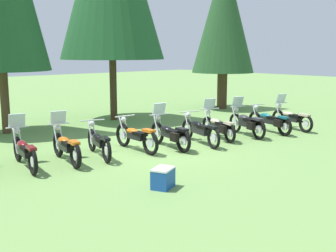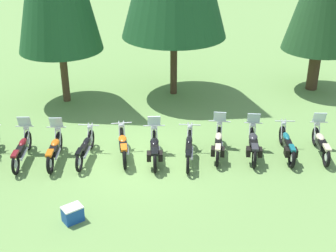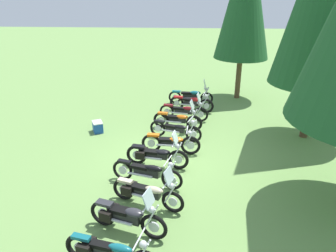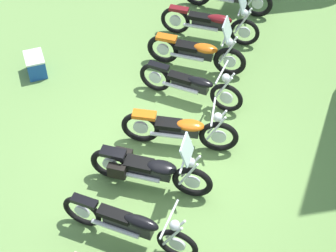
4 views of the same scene
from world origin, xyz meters
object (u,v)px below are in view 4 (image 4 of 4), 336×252
object	(u,v)px
motorcycle_4	(191,85)
motorcycle_5	(180,129)
motorcycle_2	(211,23)
motorcycle_3	(197,52)
picnic_cooler	(36,65)
motorcycle_7	(130,225)
motorcycle_6	(149,169)

from	to	relation	value
motorcycle_4	motorcycle_5	xyz separation A→B (m)	(1.27, -0.12, 0.02)
motorcycle_2	motorcycle_3	world-z (taller)	motorcycle_3
motorcycle_2	motorcycle_5	xyz separation A→B (m)	(3.36, -0.44, -0.01)
motorcycle_5	picnic_cooler	size ratio (longest dim) A/B	3.42
motorcycle_3	picnic_cooler	xyz separation A→B (m)	(0.49, -3.45, -0.22)
motorcycle_3	motorcycle_7	size ratio (longest dim) A/B	0.94
motorcycle_5	motorcycle_6	xyz separation A→B (m)	(1.01, -0.46, 0.01)
motorcycle_2	picnic_cooler	distance (m)	4.03
motorcycle_2	picnic_cooler	xyz separation A→B (m)	(1.56, -3.71, -0.23)
motorcycle_2	motorcycle_6	distance (m)	4.46
motorcycle_6	motorcycle_7	distance (m)	1.16
motorcycle_4	motorcycle_7	xyz separation A→B (m)	(3.42, -0.76, 0.02)
motorcycle_5	motorcycle_7	distance (m)	2.25
motorcycle_3	motorcycle_6	world-z (taller)	motorcycle_6
motorcycle_7	motorcycle_4	bearing A→B (deg)	93.57
motorcycle_6	motorcycle_7	size ratio (longest dim) A/B	0.96
motorcycle_2	motorcycle_7	distance (m)	5.62
motorcycle_3	motorcycle_2	bearing A→B (deg)	87.65
motorcycle_5	motorcycle_6	size ratio (longest dim) A/B	1.00
motorcycle_3	picnic_cooler	world-z (taller)	motorcycle_3
motorcycle_4	motorcycle_6	bearing A→B (deg)	-86.88
motorcycle_7	picnic_cooler	bearing A→B (deg)	139.70
motorcycle_5	motorcycle_7	size ratio (longest dim) A/B	0.96
motorcycle_6	motorcycle_4	bearing A→B (deg)	85.28
motorcycle_2	motorcycle_3	size ratio (longest dim) A/B	1.05
motorcycle_3	motorcycle_5	size ratio (longest dim) A/B	0.98
motorcycle_2	motorcycle_3	distance (m)	1.10
motorcycle_6	motorcycle_7	world-z (taller)	motorcycle_6
motorcycle_6	picnic_cooler	xyz separation A→B (m)	(-2.80, -2.81, -0.23)
motorcycle_3	motorcycle_4	bearing A→B (deg)	-82.82
motorcycle_6	motorcycle_7	bearing A→B (deg)	-88.92
motorcycle_2	motorcycle_6	world-z (taller)	motorcycle_6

